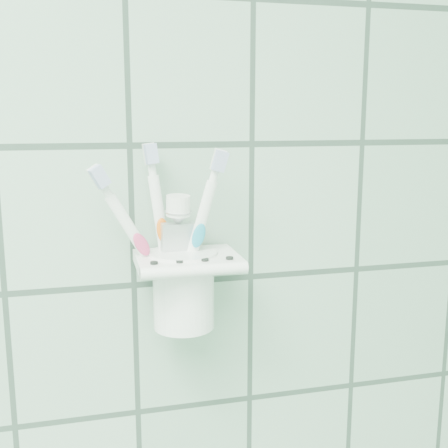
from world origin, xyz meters
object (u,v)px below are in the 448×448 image
Objects in this scene: toothbrush_blue at (173,232)px; cup at (183,286)px; holder_bracket at (187,262)px; toothbrush_pink at (182,230)px; toothbrush_orange at (173,232)px; toothpaste_tube at (176,247)px.

cup is at bearing -57.37° from toothbrush_blue.
toothbrush_blue reaches higher than cup.
toothbrush_pink is at bearing 98.27° from holder_bracket.
cup is 0.45× the size of toothbrush_pink.
toothbrush_pink is 0.01m from toothbrush_orange.
cup is at bearing -66.77° from toothpaste_tube.
toothbrush_orange reaches higher than cup.
toothpaste_tube reaches higher than cup.
holder_bracket is 1.28× the size of cup.
toothbrush_pink reaches higher than holder_bracket.
toothbrush_pink is at bearing -7.29° from toothpaste_tube.
toothbrush_orange is at bearing 174.23° from toothbrush_pink.
holder_bracket is 0.02m from toothpaste_tube.
toothbrush_blue reaches higher than toothpaste_tube.
toothbrush_pink is (-0.00, 0.02, 0.03)m from holder_bracket.
cup is 0.06m from toothbrush_pink.
cup is 0.44× the size of toothbrush_orange.
toothbrush_blue is at bearing 133.39° from cup.
toothbrush_pink reaches higher than toothbrush_orange.
toothbrush_pink is 0.01m from toothbrush_blue.
toothbrush_pink is at bearing 0.89° from toothbrush_blue.
toothpaste_tube is at bearing 116.99° from cup.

